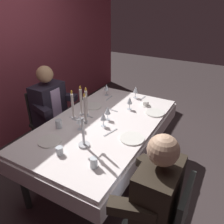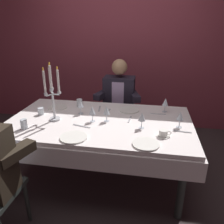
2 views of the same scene
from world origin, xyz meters
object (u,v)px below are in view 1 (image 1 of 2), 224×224
at_px(wine_glass_1, 108,111).
at_px(dining_table, 103,131).
at_px(dinner_plate_3, 132,138).
at_px(wine_glass_4, 136,90).
at_px(water_tumbler_0, 59,124).
at_px(water_tumbler_1, 94,163).
at_px(dinner_plate_0, 155,113).
at_px(coffee_cup_0, 146,103).
at_px(wine_glass_3, 79,120).
at_px(wine_glass_5, 107,88).
at_px(dinner_plate_1, 50,141).
at_px(dinner_plate_2, 93,106).
at_px(candelabra, 82,121).
at_px(seated_diner_0, 158,196).
at_px(wine_glass_0, 103,117).
at_px(seated_diner_1, 48,103).
at_px(water_tumbler_2, 60,151).
at_px(wine_glass_2, 130,101).

bearing_deg(wine_glass_1, dining_table, 167.33).
bearing_deg(dinner_plate_3, wine_glass_4, 22.37).
bearing_deg(water_tumbler_0, water_tumbler_1, -116.93).
xyz_separation_m(dinner_plate_0, coffee_cup_0, (0.15, 0.18, 0.02)).
relative_size(dinner_plate_0, wine_glass_3, 1.41).
bearing_deg(wine_glass_5, wine_glass_3, -166.66).
bearing_deg(coffee_cup_0, wine_glass_4, 53.99).
distance_m(dinner_plate_1, water_tumbler_1, 0.58).
xyz_separation_m(wine_glass_1, wine_glass_5, (0.60, 0.37, 0.00)).
relative_size(dinner_plate_0, dinner_plate_2, 1.03).
relative_size(dinner_plate_1, wine_glass_1, 1.39).
xyz_separation_m(candelabra, seated_diner_0, (-0.23, -0.81, -0.28)).
xyz_separation_m(dinner_plate_3, wine_glass_0, (0.07, 0.38, 0.11)).
bearing_deg(candelabra, seated_diner_1, 60.62).
height_order(wine_glass_3, water_tumbler_2, wine_glass_3).
height_order(candelabra, wine_glass_3, candelabra).
bearing_deg(wine_glass_5, dinner_plate_3, -136.54).
bearing_deg(seated_diner_0, water_tumbler_1, 87.70).
relative_size(dinner_plate_0, wine_glass_4, 1.41).
xyz_separation_m(wine_glass_1, seated_diner_1, (0.00, 0.90, -0.12)).
bearing_deg(water_tumbler_0, dinner_plate_2, -2.98).
height_order(dinner_plate_1, coffee_cup_0, coffee_cup_0).
bearing_deg(wine_glass_5, water_tumbler_2, -166.85).
bearing_deg(wine_glass_2, wine_glass_4, 12.55).
xyz_separation_m(dinner_plate_1, wine_glass_0, (0.51, -0.30, 0.11)).
distance_m(wine_glass_1, water_tumbler_1, 0.81).
distance_m(dinner_plate_0, dinner_plate_3, 0.63).
bearing_deg(water_tumbler_0, coffee_cup_0, -31.87).
bearing_deg(wine_glass_5, seated_diner_1, 138.42).
bearing_deg(dinner_plate_0, coffee_cup_0, 50.08).
xyz_separation_m(wine_glass_4, seated_diner_0, (-1.49, -0.85, -0.12)).
distance_m(dinner_plate_3, seated_diner_0, 0.72).
xyz_separation_m(wine_glass_0, coffee_cup_0, (0.71, -0.21, -0.09)).
distance_m(wine_glass_3, water_tumbler_2, 0.45).
bearing_deg(wine_glass_5, seated_diner_0, -137.94).
xyz_separation_m(dining_table, wine_glass_4, (0.80, -0.04, 0.23)).
height_order(wine_glass_1, wine_glass_5, same).
relative_size(candelabra, coffee_cup_0, 4.56).
bearing_deg(dinner_plate_2, wine_glass_3, -160.60).
height_order(dinner_plate_1, wine_glass_3, wine_glass_3).
distance_m(water_tumbler_1, coffee_cup_0, 1.31).
height_order(water_tumbler_0, coffee_cup_0, water_tumbler_0).
bearing_deg(dining_table, dinner_plate_2, 48.64).
bearing_deg(wine_glass_2, coffee_cup_0, -34.14).
relative_size(dining_table, dinner_plate_1, 8.53).
bearing_deg(wine_glass_2, dinner_plate_1, 159.94).
distance_m(wine_glass_0, wine_glass_5, 0.85).
distance_m(wine_glass_5, seated_diner_0, 1.85).
xyz_separation_m(dining_table, candelabra, (-0.46, -0.08, 0.39)).
bearing_deg(dinner_plate_2, wine_glass_1, -120.76).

